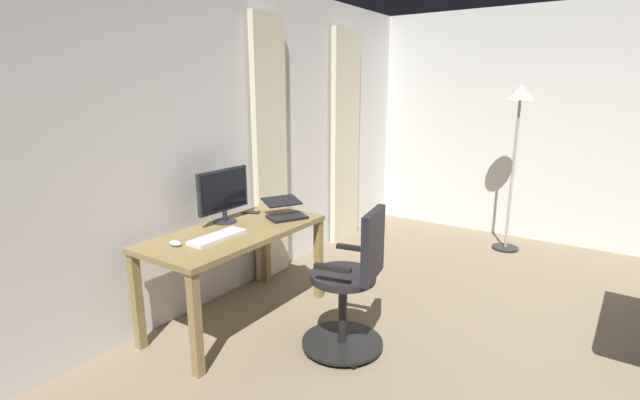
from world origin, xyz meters
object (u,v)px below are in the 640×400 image
(desk, at_px, (236,242))
(cell_phone_face_up, at_px, (251,212))
(laptop, at_px, (285,211))
(office_chair, at_px, (352,286))
(computer_keyboard, at_px, (218,237))
(floor_lamp, at_px, (518,121))
(computer_mouse, at_px, (175,243))
(computer_monitor, at_px, (223,193))

(desk, distance_m, cell_phone_face_up, 0.49)
(laptop, bearing_deg, office_chair, 94.64)
(laptop, bearing_deg, computer_keyboard, 22.95)
(desk, height_order, floor_lamp, floor_lamp)
(computer_keyboard, distance_m, computer_mouse, 0.29)
(cell_phone_face_up, height_order, floor_lamp, floor_lamp)
(desk, relative_size, cell_phone_face_up, 9.81)
(office_chair, bearing_deg, cell_phone_face_up, 64.13)
(desk, xyz_separation_m, cell_phone_face_up, (-0.42, -0.22, 0.10))
(computer_monitor, relative_size, cell_phone_face_up, 3.47)
(computer_keyboard, bearing_deg, computer_monitor, -141.72)
(laptop, bearing_deg, cell_phone_face_up, -52.46)
(office_chair, distance_m, cell_phone_face_up, 1.22)
(computer_monitor, height_order, computer_mouse, computer_monitor)
(desk, relative_size, computer_monitor, 2.83)
(computer_monitor, bearing_deg, laptop, 140.78)
(office_chair, xyz_separation_m, computer_monitor, (0.02, -1.14, 0.50))
(office_chair, distance_m, computer_mouse, 1.21)
(computer_keyboard, height_order, laptop, laptop)
(computer_monitor, xyz_separation_m, computer_keyboard, (0.32, 0.25, -0.22))
(computer_keyboard, relative_size, cell_phone_face_up, 3.05)
(computer_mouse, bearing_deg, cell_phone_face_up, -171.17)
(cell_phone_face_up, bearing_deg, computer_keyboard, -8.07)
(cell_phone_face_up, bearing_deg, computer_mouse, -21.56)
(computer_keyboard, relative_size, laptop, 1.08)
(cell_phone_face_up, xyz_separation_m, floor_lamp, (-2.42, 1.56, 0.68))
(desk, xyz_separation_m, computer_keyboard, (0.21, 0.04, 0.11))
(computer_keyboard, xyz_separation_m, computer_mouse, (0.27, -0.12, 0.01))
(computer_keyboard, bearing_deg, desk, -170.07)
(office_chair, xyz_separation_m, computer_keyboard, (0.34, -0.89, 0.27))
(computer_monitor, bearing_deg, floor_lamp, 150.48)
(desk, height_order, office_chair, office_chair)
(desk, xyz_separation_m, office_chair, (-0.12, 0.93, -0.16))
(computer_monitor, distance_m, computer_keyboard, 0.46)
(desk, bearing_deg, office_chair, 97.64)
(computer_keyboard, bearing_deg, office_chair, 110.77)
(computer_monitor, distance_m, laptop, 0.52)
(computer_keyboard, bearing_deg, floor_lamp, 156.94)
(computer_mouse, bearing_deg, desk, 170.15)
(laptop, height_order, cell_phone_face_up, laptop)
(office_chair, bearing_deg, laptop, 55.71)
(desk, xyz_separation_m, computer_mouse, (0.48, -0.08, 0.11))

